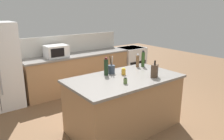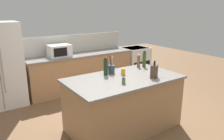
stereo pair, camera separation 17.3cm
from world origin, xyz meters
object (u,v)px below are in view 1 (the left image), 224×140
Objects in this scene: knife_block at (155,71)px; wine_bottle at (106,67)px; utensil_crock at (112,69)px; range_oven at (131,62)px; microwave at (56,51)px; olive_oil_bottle at (143,59)px; spice_jar_oregano at (125,81)px; honey_jar at (124,72)px; pepper_grinder at (138,61)px.

wine_bottle is (-0.59, 0.58, 0.04)m from knife_block.
wine_bottle is (-0.14, -0.03, 0.07)m from utensil_crock.
range_oven is 2.47m from microwave.
range_oven is 2.40m from olive_oil_bottle.
spice_jar_oregano is at bearing -133.39° from range_oven.
wine_bottle is at bearing 104.17° from knife_block.
wine_bottle reaches higher than microwave.
range_oven is 2.85× the size of olive_oil_bottle.
olive_oil_bottle is 2.64× the size of honey_jar.
utensil_crock reaches higher than spice_jar_oregano.
utensil_crock is at bearing -82.98° from microwave.
range_oven is 2.96m from honey_jar.
olive_oil_bottle is 1.02× the size of wine_bottle.
microwave is 4.24× the size of honey_jar.
range_oven is at bearing 45.49° from honey_jar.
utensil_crock is (-0.45, 0.61, -0.03)m from knife_block.
wine_bottle is (-2.30, -1.91, 0.62)m from range_oven.
spice_jar_oregano is at bearing -88.32° from microwave.
knife_block is at bearing -74.75° from microwave.
range_oven is 2.91× the size of wine_bottle.
olive_oil_bottle is 0.12m from pepper_grinder.
utensil_crock is 2.62× the size of honey_jar.
knife_block is 0.83m from wine_bottle.
olive_oil_bottle is (-1.36, -1.87, 0.62)m from range_oven.
utensil_crock is 1.01× the size of wine_bottle.
utensil_crock is (-2.16, -1.88, 0.56)m from range_oven.
utensil_crock is 0.80m from olive_oil_bottle.
wine_bottle reaches higher than honey_jar.
knife_block is 0.61m from spice_jar_oregano.
wine_bottle is 3.16× the size of spice_jar_oregano.
microwave is 2.04m from pepper_grinder.
pepper_grinder reaches higher than range_oven.
olive_oil_bottle reaches higher than spice_jar_oregano.
knife_block is at bearing -3.74° from spice_jar_oregano.
wine_bottle reaches higher than pepper_grinder.
pepper_grinder is at bearing 4.68° from utensil_crock.
microwave is at bearing 118.74° from olive_oil_bottle.
microwave is 1.61× the size of olive_oil_bottle.
utensil_crock is at bearing 11.96° from wine_bottle.
olive_oil_bottle is 1.24× the size of pepper_grinder.
pepper_grinder is (0.24, 0.66, 0.01)m from knife_block.
range_oven is 2.42m from pepper_grinder.
microwave is 2.00× the size of pepper_grinder.
olive_oil_bottle is at bearing 29.71° from knife_block.
olive_oil_bottle reaches higher than range_oven.
honey_jar is at bearing 53.53° from spice_jar_oregano.
olive_oil_bottle reaches higher than honey_jar.
spice_jar_oregano is at bearing -105.68° from utensil_crock.
utensil_crock is 0.69m from pepper_grinder.
wine_bottle is (0.09, -1.91, 0.01)m from microwave.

